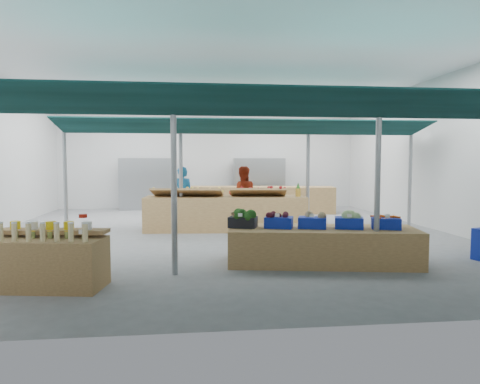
{
  "coord_description": "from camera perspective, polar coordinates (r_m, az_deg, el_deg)",
  "views": [
    {
      "loc": [
        -0.7,
        -11.1,
        1.87
      ],
      "look_at": [
        0.36,
        -1.6,
        1.2
      ],
      "focal_mm": 32.0,
      "sensor_mm": 36.0,
      "label": 1
    }
  ],
  "objects": [
    {
      "name": "hall",
      "position": [
        12.58,
        -3.23,
        7.53
      ],
      "size": [
        13.0,
        13.0,
        13.0
      ],
      "color": "silver",
      "rests_on": "ground"
    },
    {
      "name": "crate_celeriac",
      "position": [
        7.96,
        9.63,
        -3.72
      ],
      "size": [
        0.59,
        0.5,
        0.31
      ],
      "rotation": [
        0.0,
        0.0,
        -0.34
      ],
      "color": "#0E23A0",
      "rests_on": "veg_counter"
    },
    {
      "name": "apple_heap_red",
      "position": [
        11.59,
        2.44,
        0.19
      ],
      "size": [
        1.59,
        0.92,
        0.27
      ],
      "rotation": [
        0.0,
        0.0,
        -0.15
      ],
      "color": "#997247",
      "rests_on": "fruit_counter"
    },
    {
      "name": "crate_cabbage",
      "position": [
        8.06,
        14.33,
        -3.6
      ],
      "size": [
        0.59,
        0.5,
        0.35
      ],
      "rotation": [
        0.0,
        0.0,
        -0.34
      ],
      "color": "#0E23A0",
      "rests_on": "veg_counter"
    },
    {
      "name": "sparrow",
      "position": [
        7.8,
        -0.76,
        -3.06
      ],
      "size": [
        0.12,
        0.09,
        0.11
      ],
      "rotation": [
        0.0,
        0.0,
        -0.34
      ],
      "color": "brown",
      "rests_on": "crate_broccoli"
    },
    {
      "name": "far_counter",
      "position": [
        15.89,
        2.79,
        -1.01
      ],
      "size": [
        5.47,
        1.87,
        0.97
      ],
      "primitive_type": "cube",
      "rotation": [
        0.0,
        0.0,
        -0.15
      ],
      "color": "brown",
      "rests_on": "floor"
    },
    {
      "name": "floor",
      "position": [
        11.28,
        -2.76,
        -5.55
      ],
      "size": [
        13.0,
        13.0,
        0.0
      ],
      "primitive_type": "plane",
      "color": "slate",
      "rests_on": "ground"
    },
    {
      "name": "pineapple",
      "position": [
        11.73,
        7.76,
        0.28
      ],
      "size": [
        0.14,
        0.14,
        0.39
      ],
      "rotation": [
        0.0,
        0.0,
        -0.15
      ],
      "color": "#8C6019",
      "rests_on": "fruit_counter"
    },
    {
      "name": "bottle_shelf",
      "position": [
        7.04,
        -24.28,
        -8.3
      ],
      "size": [
        1.77,
        1.26,
        1.02
      ],
      "rotation": [
        0.0,
        0.0,
        -0.16
      ],
      "color": "brown",
      "rests_on": "floor"
    },
    {
      "name": "crate_broccoli",
      "position": [
        7.92,
        0.39,
        -3.6
      ],
      "size": [
        0.59,
        0.5,
        0.35
      ],
      "rotation": [
        0.0,
        0.0,
        -0.34
      ],
      "color": "black",
      "rests_on": "veg_counter"
    },
    {
      "name": "crate_beets",
      "position": [
        7.92,
        5.19,
        -3.81
      ],
      "size": [
        0.59,
        0.5,
        0.29
      ],
      "rotation": [
        0.0,
        0.0,
        -0.34
      ],
      "color": "#0E23A0",
      "rests_on": "veg_counter"
    },
    {
      "name": "back_shelving_left",
      "position": [
        17.21,
        -12.4,
        1.01
      ],
      "size": [
        2.0,
        0.5,
        2.0
      ],
      "primitive_type": "cube",
      "color": "#B23F33",
      "rests_on": "floor"
    },
    {
      "name": "apple_heap_yellow",
      "position": [
        11.6,
        -7.07,
        0.17
      ],
      "size": [
        1.98,
        0.98,
        0.27
      ],
      "rotation": [
        0.0,
        0.0,
        -0.15
      ],
      "color": "#997247",
      "rests_on": "fruit_counter"
    },
    {
      "name": "vendor_left",
      "position": [
        12.74,
        -7.71,
        -0.52
      ],
      "size": [
        0.67,
        0.47,
        1.75
      ],
      "primitive_type": "imported",
      "rotation": [
        0.0,
        0.0,
        3.07
      ],
      "color": "#18629D",
      "rests_on": "floor"
    },
    {
      "name": "back_shelving_right",
      "position": [
        17.33,
        2.57,
        1.12
      ],
      "size": [
        2.0,
        0.5,
        2.0
      ],
      "primitive_type": "cube",
      "color": "#B23F33",
      "rests_on": "floor"
    },
    {
      "name": "crate_carrots",
      "position": [
        8.22,
        18.87,
        -3.87
      ],
      "size": [
        0.59,
        0.5,
        0.29
      ],
      "rotation": [
        0.0,
        0.0,
        -0.34
      ],
      "color": "#0E23A0",
      "rests_on": "veg_counter"
    },
    {
      "name": "pole_grid",
      "position": [
        9.46,
        2.43,
        3.64
      ],
      "size": [
        10.0,
        4.6,
        3.0
      ],
      "color": "gray",
      "rests_on": "floor"
    },
    {
      "name": "pole_ribbon",
      "position": [
        6.54,
        -20.21,
        -3.19
      ],
      "size": [
        0.12,
        0.12,
        0.28
      ],
      "color": "#AA180B",
      "rests_on": "pole_grid"
    },
    {
      "name": "fruit_counter",
      "position": [
        11.72,
        -1.93,
        -2.87
      ],
      "size": [
        4.43,
        1.37,
        0.94
      ],
      "primitive_type": "cube",
      "rotation": [
        0.0,
        0.0,
        -0.08
      ],
      "color": "brown",
      "rests_on": "floor"
    },
    {
      "name": "awnings",
      "position": [
        9.5,
        2.45,
        9.49
      ],
      "size": [
        9.5,
        7.08,
        0.3
      ],
      "color": "black",
      "rests_on": "pole_grid"
    },
    {
      "name": "vendor_right",
      "position": [
        12.83,
        0.36,
        -0.46
      ],
      "size": [
        0.9,
        0.72,
        1.75
      ],
      "primitive_type": "imported",
      "rotation": [
        0.0,
        0.0,
        3.07
      ],
      "color": "maroon",
      "rests_on": "floor"
    },
    {
      "name": "veg_counter",
      "position": [
        8.06,
        10.94,
        -7.07
      ],
      "size": [
        3.55,
        1.69,
        0.66
      ],
      "primitive_type": "cube",
      "rotation": [
        0.0,
        0.0,
        -0.17
      ],
      "color": "brown",
      "rests_on": "floor"
    }
  ]
}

